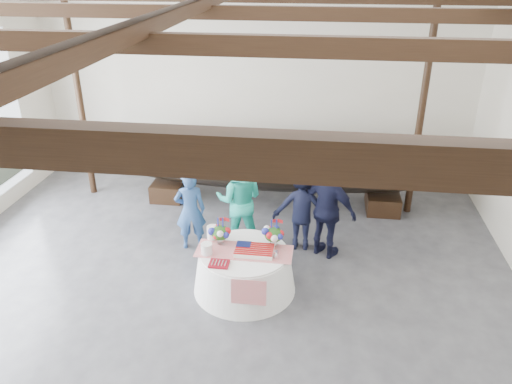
# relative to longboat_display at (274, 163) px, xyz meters

# --- Properties ---
(floor) EXTENTS (10.00, 12.00, 0.01)m
(floor) POSITION_rel_longboat_display_xyz_m (-0.64, -4.44, -0.93)
(floor) COLOR #3D3D42
(floor) RESTS_ON ground
(wall_back) EXTENTS (10.00, 0.02, 4.50)m
(wall_back) POSITION_rel_longboat_display_xyz_m (-0.64, 1.56, 1.32)
(wall_back) COLOR silver
(wall_back) RESTS_ON ground
(ceiling) EXTENTS (10.00, 12.00, 0.01)m
(ceiling) POSITION_rel_longboat_display_xyz_m (-0.64, -4.44, 3.57)
(ceiling) COLOR white
(ceiling) RESTS_ON wall_back
(pavilion_structure) EXTENTS (9.80, 11.76, 4.50)m
(pavilion_structure) POSITION_rel_longboat_display_xyz_m (-0.64, -3.67, 3.07)
(pavilion_structure) COLOR black
(pavilion_structure) RESTS_ON ground
(longboat_display) EXTENTS (7.77, 1.55, 1.46)m
(longboat_display) POSITION_rel_longboat_display_xyz_m (0.00, 0.00, 0.00)
(longboat_display) COLOR black
(longboat_display) RESTS_ON ground
(banquet_table) EXTENTS (1.65, 1.65, 0.71)m
(banquet_table) POSITION_rel_longboat_display_xyz_m (-0.15, -3.15, -0.58)
(banquet_table) COLOR white
(banquet_table) RESTS_ON ground
(tabletop_items) EXTENTS (1.53, 0.95, 0.40)m
(tabletop_items) POSITION_rel_longboat_display_xyz_m (-0.18, -3.01, -0.07)
(tabletop_items) COLOR red
(tabletop_items) RESTS_ON banquet_table
(guest_woman_blue) EXTENTS (0.63, 0.50, 1.51)m
(guest_woman_blue) POSITION_rel_longboat_display_xyz_m (-1.31, -2.00, -0.17)
(guest_woman_blue) COLOR navy
(guest_woman_blue) RESTS_ON ground
(guest_woman_teal) EXTENTS (0.90, 0.71, 1.80)m
(guest_woman_teal) POSITION_rel_longboat_display_xyz_m (-0.45, -1.75, -0.03)
(guest_woman_teal) COLOR #22B39C
(guest_woman_teal) RESTS_ON ground
(guest_man_left) EXTENTS (1.08, 0.62, 1.67)m
(guest_man_left) POSITION_rel_longboat_display_xyz_m (0.69, -1.74, -0.10)
(guest_man_left) COLOR black
(guest_man_left) RESTS_ON ground
(guest_man_right) EXTENTS (1.15, 0.92, 1.82)m
(guest_man_right) POSITION_rel_longboat_display_xyz_m (1.15, -1.94, -0.02)
(guest_man_right) COLOR black
(guest_man_right) RESTS_ON ground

